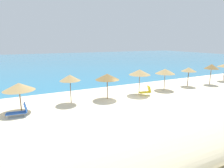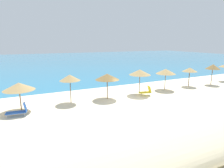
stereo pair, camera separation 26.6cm
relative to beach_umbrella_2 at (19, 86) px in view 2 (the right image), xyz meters
name	(u,v)px [view 2 (the right image)]	position (x,y,z in m)	size (l,w,h in m)	color
ground_plane	(129,102)	(10.02, -2.05, -2.25)	(160.00, 160.00, 0.00)	beige
sea_water	(56,61)	(10.02, 44.31, -2.24)	(160.00, 78.69, 0.01)	teal
dune_ridge	(159,142)	(6.60, -10.94, -1.28)	(54.65, 5.01, 1.93)	beige
beach_umbrella_2	(19,86)	(0.00, 0.00, 0.00)	(2.68, 2.68, 2.58)	brown
beach_umbrella_3	(70,78)	(4.58, 0.36, 0.34)	(2.05, 2.05, 2.90)	brown
beach_umbrella_4	(107,77)	(8.49, 0.03, 0.18)	(2.56, 2.56, 2.75)	brown
beach_umbrella_5	(140,72)	(12.59, -0.02, 0.39)	(2.48, 2.48, 2.95)	brown
beach_umbrella_6	(166,71)	(16.78, 0.40, 0.14)	(2.47, 2.47, 2.71)	brown
beach_umbrella_7	(190,70)	(21.05, 0.47, 0.08)	(1.99, 1.99, 2.61)	brown
beach_umbrella_8	(213,67)	(24.82, -0.16, 0.35)	(1.99, 1.99, 2.95)	brown
lounge_chair_0	(19,111)	(-0.17, -1.30, -1.79)	(1.69, 0.82, 1.12)	blue
lounge_chair_1	(146,91)	(13.03, -0.79, -1.76)	(1.46, 0.88, 1.10)	yellow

